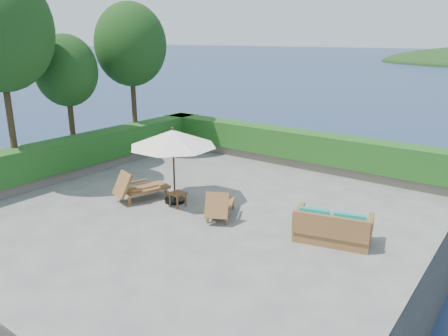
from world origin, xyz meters
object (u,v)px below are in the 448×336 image
Objects in this scene: wicker_loveseat at (332,229)px; patio_umbrella at (173,139)px; side_table at (178,195)px; lounge_left at (139,187)px; lounge_right at (220,205)px.

patio_umbrella is at bearing 169.48° from wicker_loveseat.
patio_umbrella is 1.62m from side_table.
wicker_loveseat is (4.82, 0.27, -1.58)m from patio_umbrella.
lounge_left is 2.79m from lounge_right.
patio_umbrella reaches higher than wicker_loveseat.
lounge_left reaches higher than side_table.
lounge_left is at bearing 173.93° from wicker_loveseat.
lounge_left is 1.10× the size of lounge_right.
patio_umbrella is 1.89m from lounge_left.
lounge_right is 3.59× the size of side_table.
lounge_left is at bearing 160.30° from lounge_right.
lounge_left reaches higher than wicker_loveseat.
patio_umbrella reaches higher than lounge_left.
patio_umbrella reaches higher than side_table.
wicker_loveseat is (4.48, 0.51, -0.02)m from side_table.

